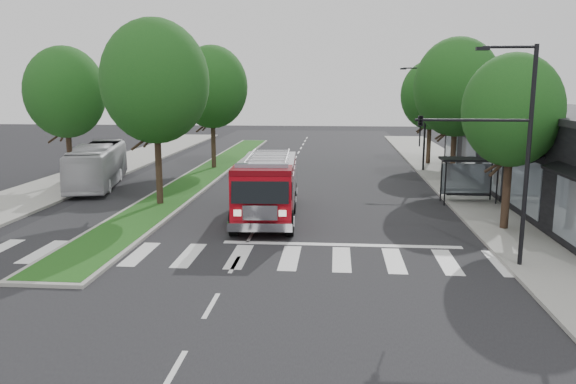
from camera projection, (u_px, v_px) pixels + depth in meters
The scene contains 16 objects.
ground at pixel (251, 237), 24.91m from camera, with size 140.00×140.00×0.00m, color black.
sidewalk_right at pixel (482, 196), 33.65m from camera, with size 5.00×80.00×0.15m, color gray.
sidewalk_left at pixel (50, 189), 35.90m from camera, with size 5.00×80.00×0.15m, color gray.
median at pixel (208, 172), 43.02m from camera, with size 3.00×50.00×0.15m.
storefront_row at pixel (563, 157), 32.82m from camera, with size 8.00×30.00×5.00m, color black.
bus_shelter at pixel (469, 168), 31.57m from camera, with size 3.20×1.60×2.61m.
tree_right_near at pixel (512, 111), 24.89m from camera, with size 4.40×4.40×8.05m.
tree_right_mid at pixel (457, 87), 36.45m from camera, with size 5.60×5.60×9.72m.
tree_right_far at pixel (431, 95), 46.36m from camera, with size 5.00×5.00×8.73m.
tree_median_near at pixel (155, 82), 30.02m from camera, with size 5.80×5.80×10.16m.
tree_median_far at pixel (212, 87), 43.78m from camera, with size 5.60×5.60×9.72m.
tree_left_mid at pixel (65, 92), 36.68m from camera, with size 5.20×5.20×9.16m.
streetlight_right_near at pixel (503, 141), 19.82m from camera, with size 4.08×0.22×8.00m.
streetlight_right_far at pixel (423, 114), 42.79m from camera, with size 2.11×0.20×8.00m.
fire_engine at pixel (267, 188), 28.28m from camera, with size 3.27×9.40×3.21m.
city_bus at pixel (98, 165), 37.15m from camera, with size 2.38×10.17×2.83m, color #B9B9BE.
Camera 1 is at (3.70, -23.88, 6.60)m, focal length 35.00 mm.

